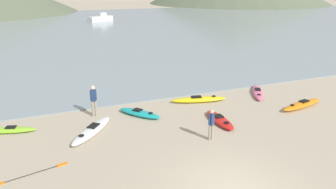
{
  "coord_description": "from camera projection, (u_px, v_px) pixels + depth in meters",
  "views": [
    {
      "loc": [
        -5.84,
        -8.28,
        6.95
      ],
      "look_at": [
        1.22,
        9.05,
        0.5
      ],
      "focal_mm": 35.0,
      "sensor_mm": 36.0,
      "label": 1
    }
  ],
  "objects": [
    {
      "name": "moored_boat_2",
      "position": [
        101.0,
        18.0,
        60.37
      ],
      "size": [
        4.91,
        3.42,
        1.55
      ],
      "color": "white",
      "rests_on": "bay_water"
    },
    {
      "name": "kayak_on_sand_4",
      "position": [
        92.0,
        130.0,
        15.84
      ],
      "size": [
        2.72,
        3.09,
        0.35
      ],
      "color": "white",
      "rests_on": "ground_plane"
    },
    {
      "name": "ground_plane",
      "position": [
        232.0,
        189.0,
        11.6
      ],
      "size": [
        400.0,
        400.0,
        0.0
      ],
      "primitive_type": "plane",
      "color": "tan"
    },
    {
      "name": "bay_water",
      "position": [
        74.0,
        29.0,
        50.68
      ],
      "size": [
        160.0,
        70.0,
        0.06
      ],
      "primitive_type": "cube",
      "color": "gray",
      "rests_on": "ground_plane"
    },
    {
      "name": "kayak_on_sand_3",
      "position": [
        199.0,
        99.0,
        19.94
      ],
      "size": [
        3.44,
        1.44,
        0.38
      ],
      "color": "yellow",
      "rests_on": "ground_plane"
    },
    {
      "name": "kayak_on_sand_0",
      "position": [
        9.0,
        130.0,
        15.9
      ],
      "size": [
        2.66,
        1.3,
        0.31
      ],
      "color": "#8CCC2D",
      "rests_on": "ground_plane"
    },
    {
      "name": "kayak_on_sand_5",
      "position": [
        258.0,
        92.0,
        21.35
      ],
      "size": [
        2.2,
        3.03,
        0.32
      ],
      "color": "#E5668C",
      "rests_on": "ground_plane"
    },
    {
      "name": "person_near_waterline",
      "position": [
        94.0,
        99.0,
        17.59
      ],
      "size": [
        0.35,
        0.28,
        1.75
      ],
      "color": "gray",
      "rests_on": "ground_plane"
    },
    {
      "name": "person_near_foreground",
      "position": [
        211.0,
        123.0,
        14.93
      ],
      "size": [
        0.31,
        0.25,
        1.51
      ],
      "color": "gray",
      "rests_on": "ground_plane"
    },
    {
      "name": "kayak_on_sand_6",
      "position": [
        302.0,
        105.0,
        19.1
      ],
      "size": [
        3.4,
        1.32,
        0.38
      ],
      "color": "orange",
      "rests_on": "ground_plane"
    },
    {
      "name": "kayak_on_sand_2",
      "position": [
        220.0,
        120.0,
        17.07
      ],
      "size": [
        0.9,
        2.66,
        0.32
      ],
      "color": "red",
      "rests_on": "ground_plane"
    },
    {
      "name": "kayak_on_sand_1",
      "position": [
        140.0,
        113.0,
        17.9
      ],
      "size": [
        2.13,
        2.49,
        0.35
      ],
      "color": "teal",
      "rests_on": "ground_plane"
    },
    {
      "name": "loose_paddle",
      "position": [
        32.0,
        174.0,
        12.48
      ],
      "size": [
        2.74,
        0.83,
        0.03
      ],
      "color": "black",
      "rests_on": "ground_plane"
    }
  ]
}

